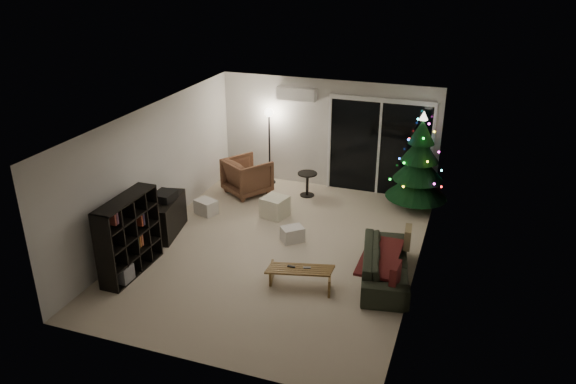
% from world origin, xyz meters
% --- Properties ---
extents(room, '(6.50, 7.51, 2.60)m').
position_xyz_m(room, '(0.46, 1.49, 1.02)').
color(room, beige).
rests_on(room, ground).
extents(bookshelf, '(0.89, 1.39, 1.37)m').
position_xyz_m(bookshelf, '(-2.25, -1.54, 0.69)').
color(bookshelf, black).
rests_on(bookshelf, floor).
extents(media_cabinet, '(0.64, 1.20, 0.71)m').
position_xyz_m(media_cabinet, '(-2.25, -0.10, 0.36)').
color(media_cabinet, black).
rests_on(media_cabinet, floor).
extents(stereo, '(0.36, 0.43, 0.15)m').
position_xyz_m(stereo, '(-2.25, -0.10, 0.79)').
color(stereo, black).
rests_on(stereo, media_cabinet).
extents(armchair, '(1.23, 1.23, 0.82)m').
position_xyz_m(armchair, '(-1.55, 2.23, 0.41)').
color(armchair, brown).
rests_on(armchair, floor).
extents(ottoman, '(0.57, 0.57, 0.42)m').
position_xyz_m(ottoman, '(-0.54, 1.31, 0.21)').
color(ottoman, beige).
rests_on(ottoman, floor).
extents(cardboard_box_a, '(0.51, 0.45, 0.30)m').
position_xyz_m(cardboard_box_a, '(-1.95, 0.95, 0.15)').
color(cardboard_box_a, white).
rests_on(cardboard_box_a, floor).
extents(cardboard_box_b, '(0.50, 0.49, 0.28)m').
position_xyz_m(cardboard_box_b, '(0.15, 0.42, 0.14)').
color(cardboard_box_b, white).
rests_on(cardboard_box_b, floor).
extents(side_table, '(0.51, 0.51, 0.54)m').
position_xyz_m(side_table, '(-0.23, 2.54, 0.27)').
color(side_table, black).
rests_on(side_table, floor).
extents(floor_lamp, '(0.28, 0.28, 1.74)m').
position_xyz_m(floor_lamp, '(-1.30, 2.98, 0.87)').
color(floor_lamp, black).
rests_on(floor_lamp, floor).
extents(sofa, '(1.07, 2.02, 0.56)m').
position_xyz_m(sofa, '(2.05, -0.34, 0.28)').
color(sofa, '#2C3123').
rests_on(sofa, floor).
extents(sofa_throw, '(0.60, 1.38, 0.05)m').
position_xyz_m(sofa_throw, '(1.95, -0.34, 0.40)').
color(sofa_throw, maroon).
rests_on(sofa_throw, sofa).
extents(cushion_a, '(0.14, 0.38, 0.37)m').
position_xyz_m(cushion_a, '(2.30, 0.31, 0.51)').
color(cushion_a, '#827653').
rests_on(cushion_a, sofa).
extents(cushion_b, '(0.14, 0.37, 0.37)m').
position_xyz_m(cushion_b, '(2.30, -0.99, 0.51)').
color(cushion_b, maroon).
rests_on(cushion_b, sofa).
extents(coffee_table, '(1.12, 0.62, 0.34)m').
position_xyz_m(coffee_table, '(0.78, -1.03, 0.17)').
color(coffee_table, olive).
rests_on(coffee_table, floor).
extents(remote_a, '(0.13, 0.04, 0.02)m').
position_xyz_m(remote_a, '(0.63, -1.03, 0.34)').
color(remote_a, black).
rests_on(remote_a, coffee_table).
extents(remote_b, '(0.13, 0.08, 0.02)m').
position_xyz_m(remote_b, '(0.88, -0.98, 0.34)').
color(remote_b, slate).
rests_on(remote_b, coffee_table).
extents(christmas_tree, '(1.54, 1.54, 2.11)m').
position_xyz_m(christmas_tree, '(2.14, 2.75, 1.05)').
color(christmas_tree, black).
rests_on(christmas_tree, floor).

